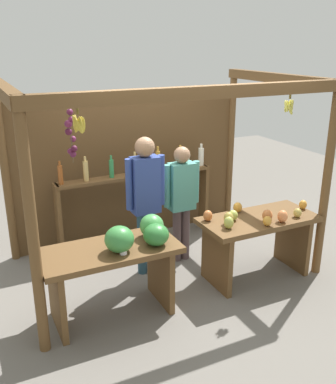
% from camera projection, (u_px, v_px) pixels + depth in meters
% --- Properties ---
extents(ground_plane, '(12.00, 12.00, 0.00)m').
position_uv_depth(ground_plane, '(161.00, 264.00, 5.51)').
color(ground_plane, slate).
rests_on(ground_plane, ground).
extents(market_stall, '(3.40, 2.08, 2.30)m').
position_uv_depth(market_stall, '(145.00, 154.00, 5.46)').
color(market_stall, brown).
rests_on(market_stall, ground).
extents(fruit_counter_left, '(1.38, 0.64, 1.02)m').
position_uv_depth(fruit_counter_left, '(120.00, 256.00, 4.32)').
color(fruit_counter_left, brown).
rests_on(fruit_counter_left, ground).
extents(fruit_counter_right, '(1.39, 0.64, 0.90)m').
position_uv_depth(fruit_counter_right, '(257.00, 232.00, 5.05)').
color(fruit_counter_right, brown).
rests_on(fruit_counter_right, ground).
extents(bottle_shelf_unit, '(2.18, 0.22, 1.34)m').
position_uv_depth(bottle_shelf_unit, '(138.00, 188.00, 5.87)').
color(bottle_shelf_unit, brown).
rests_on(bottle_shelf_unit, ground).
extents(vendor_man, '(0.48, 0.23, 1.68)m').
position_uv_depth(vendor_man, '(146.00, 194.00, 5.01)').
color(vendor_man, '#264859').
rests_on(vendor_man, ground).
extents(vendor_woman, '(0.48, 0.20, 1.50)m').
position_uv_depth(vendor_woman, '(182.00, 195.00, 5.36)').
color(vendor_woman, '#524042').
rests_on(vendor_woman, ground).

